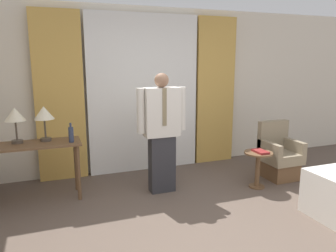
% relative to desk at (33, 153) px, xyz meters
% --- Properties ---
extents(ground_plane, '(16.00, 16.00, 0.00)m').
position_rel_desk_xyz_m(ground_plane, '(1.74, -1.85, -0.65)').
color(ground_plane, brown).
extents(wall_back, '(10.00, 0.06, 2.70)m').
position_rel_desk_xyz_m(wall_back, '(1.74, 0.84, 0.70)').
color(wall_back, silver).
rests_on(wall_back, ground_plane).
extents(curtain_sheer_center, '(1.86, 0.06, 2.58)m').
position_rel_desk_xyz_m(curtain_sheer_center, '(1.74, 0.71, 0.64)').
color(curtain_sheer_center, white).
rests_on(curtain_sheer_center, ground_plane).
extents(curtain_drape_left, '(0.73, 0.06, 2.58)m').
position_rel_desk_xyz_m(curtain_drape_left, '(0.41, 0.71, 0.64)').
color(curtain_drape_left, gold).
rests_on(curtain_drape_left, ground_plane).
extents(curtain_drape_right, '(0.73, 0.06, 2.58)m').
position_rel_desk_xyz_m(curtain_drape_right, '(3.07, 0.71, 0.64)').
color(curtain_drape_right, gold).
rests_on(curtain_drape_right, ground_plane).
extents(desk, '(1.22, 0.49, 0.78)m').
position_rel_desk_xyz_m(desk, '(0.00, 0.00, 0.00)').
color(desk, brown).
rests_on(desk, ground_plane).
extents(table_lamp_left, '(0.26, 0.26, 0.47)m').
position_rel_desk_xyz_m(table_lamp_left, '(-0.18, 0.09, 0.49)').
color(table_lamp_left, '#4C4238').
rests_on(table_lamp_left, desk).
extents(table_lamp_right, '(0.26, 0.26, 0.47)m').
position_rel_desk_xyz_m(table_lamp_right, '(0.18, 0.09, 0.49)').
color(table_lamp_right, '#4C4238').
rests_on(table_lamp_right, desk).
extents(bottle_near_edge, '(0.07, 0.07, 0.26)m').
position_rel_desk_xyz_m(bottle_near_edge, '(0.49, -0.10, 0.24)').
color(bottle_near_edge, '#2D3851').
rests_on(bottle_near_edge, desk).
extents(person, '(0.71, 0.23, 1.68)m').
position_rel_desk_xyz_m(person, '(1.69, -0.29, 0.25)').
color(person, '#2D2D33').
rests_on(person, ground_plane).
extents(armchair, '(0.53, 0.54, 0.89)m').
position_rel_desk_xyz_m(armchair, '(3.61, -0.44, -0.31)').
color(armchair, brown).
rests_on(armchair, ground_plane).
extents(side_table, '(0.41, 0.41, 0.54)m').
position_rel_desk_xyz_m(side_table, '(3.04, -0.66, -0.29)').
color(side_table, brown).
rests_on(side_table, ground_plane).
extents(book, '(0.15, 0.25, 0.03)m').
position_rel_desk_xyz_m(book, '(3.06, -0.69, -0.10)').
color(book, maroon).
rests_on(book, side_table).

